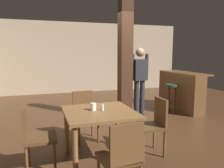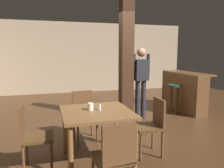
{
  "view_description": "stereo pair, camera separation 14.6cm",
  "coord_description": "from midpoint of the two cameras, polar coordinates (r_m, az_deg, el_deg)",
  "views": [
    {
      "loc": [
        -1.91,
        -4.36,
        1.61
      ],
      "look_at": [
        -0.53,
        -0.25,
        0.98
      ],
      "focal_mm": 35.0,
      "sensor_mm": 36.0,
      "label": 1
    },
    {
      "loc": [
        -1.77,
        -4.41,
        1.61
      ],
      "look_at": [
        -0.53,
        -0.25,
        0.98
      ],
      "focal_mm": 35.0,
      "sensor_mm": 36.0,
      "label": 2
    }
  ],
  "objects": [
    {
      "name": "salt_shaker",
      "position": [
        3.21,
        -3.79,
        -6.14
      ],
      "size": [
        0.03,
        0.03,
        0.09
      ],
      "primitive_type": "cylinder",
      "color": "silver",
      "rests_on": "dining_table"
    },
    {
      "name": "ground_plane",
      "position": [
        5.02,
        4.1,
        -10.51
      ],
      "size": [
        10.8,
        10.8,
        0.0
      ],
      "primitive_type": "plane",
      "color": "#422816"
    },
    {
      "name": "dining_table",
      "position": [
        3.23,
        -4.59,
        -9.11
      ],
      "size": [
        1.0,
        1.0,
        0.77
      ],
      "color": "brown",
      "rests_on": "ground_plane"
    },
    {
      "name": "chair_west",
      "position": [
        3.23,
        -20.88,
        -12.33
      ],
      "size": [
        0.43,
        0.43,
        0.89
      ],
      "color": "#4C3319",
      "rests_on": "ground_plane"
    },
    {
      "name": "pillar",
      "position": [
        5.06,
        2.62,
        5.84
      ],
      "size": [
        0.28,
        0.28,
        2.8
      ],
      "primitive_type": "cube",
      "color": "#382114",
      "rests_on": "ground_plane"
    },
    {
      "name": "bar_stool_near",
      "position": [
        6.01,
        14.76,
        -1.93
      ],
      "size": [
        0.35,
        0.35,
        0.77
      ],
      "color": "#1E3828",
      "rests_on": "ground_plane"
    },
    {
      "name": "standing_person",
      "position": [
        5.25,
        6.43,
        1.53
      ],
      "size": [
        0.47,
        0.24,
        1.72
      ],
      "color": "black",
      "rests_on": "ground_plane"
    },
    {
      "name": "wall_back",
      "position": [
        9.08,
        -6.85,
        6.84
      ],
      "size": [
        8.0,
        0.1,
        2.8
      ],
      "primitive_type": "cube",
      "color": "gray",
      "rests_on": "ground_plane"
    },
    {
      "name": "chair_east",
      "position": [
        3.55,
        9.71,
        -9.99
      ],
      "size": [
        0.44,
        0.44,
        0.89
      ],
      "color": "#4C3319",
      "rests_on": "ground_plane"
    },
    {
      "name": "chair_north",
      "position": [
        4.09,
        -8.19,
        -7.49
      ],
      "size": [
        0.45,
        0.45,
        0.89
      ],
      "color": "#4C3319",
      "rests_on": "ground_plane"
    },
    {
      "name": "bar_counter",
      "position": [
        6.5,
        16.78,
        -1.61
      ],
      "size": [
        0.56,
        1.68,
        1.06
      ],
      "color": "brown",
      "rests_on": "ground_plane"
    },
    {
      "name": "chair_south",
      "position": [
        2.47,
        0.79,
        -18.3
      ],
      "size": [
        0.46,
        0.46,
        0.89
      ],
      "color": "#4C3319",
      "rests_on": "ground_plane"
    },
    {
      "name": "napkin_cup",
      "position": [
        3.22,
        -6.22,
        -5.94
      ],
      "size": [
        0.08,
        0.08,
        0.11
      ],
      "primitive_type": "cylinder",
      "color": "silver",
      "rests_on": "dining_table"
    }
  ]
}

